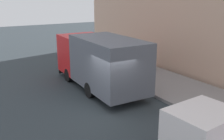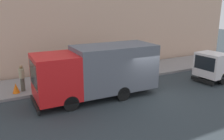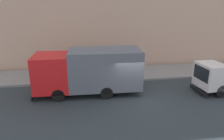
{
  "view_description": "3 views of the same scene",
  "coord_description": "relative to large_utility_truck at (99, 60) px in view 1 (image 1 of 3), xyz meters",
  "views": [
    {
      "loc": [
        -5.67,
        -9.99,
        5.28
      ],
      "look_at": [
        0.91,
        0.93,
        1.63
      ],
      "focal_mm": 41.51,
      "sensor_mm": 36.0,
      "label": 1
    },
    {
      "loc": [
        -11.15,
        8.47,
        5.45
      ],
      "look_at": [
        1.39,
        1.84,
        1.53
      ],
      "focal_mm": 37.88,
      "sensor_mm": 36.0,
      "label": 2
    },
    {
      "loc": [
        -12.74,
        3.21,
        6.11
      ],
      "look_at": [
        1.74,
        1.22,
        1.47
      ],
      "focal_mm": 33.59,
      "sensor_mm": 36.0,
      "label": 3
    }
  ],
  "objects": [
    {
      "name": "ground",
      "position": [
        -1.22,
        -2.91,
        -1.71
      ],
      "size": [
        80.0,
        80.0,
        0.0
      ],
      "primitive_type": "plane",
      "color": "#2D3439"
    },
    {
      "name": "sidewalk",
      "position": [
        3.74,
        -2.91,
        -1.62
      ],
      "size": [
        3.92,
        30.0,
        0.18
      ],
      "primitive_type": "cube",
      "color": "gray",
      "rests_on": "ground"
    },
    {
      "name": "pedestrian_walking",
      "position": [
        4.93,
        0.99,
        -0.63
      ],
      "size": [
        0.52,
        0.52,
        1.72
      ],
      "rotation": [
        0.0,
        0.0,
        2.06
      ],
      "color": "#5D554B",
      "rests_on": "sidewalk"
    },
    {
      "name": "building_facade",
      "position": [
        6.2,
        -2.91,
        2.84
      ],
      "size": [
        0.5,
        30.0,
        9.1
      ],
      "primitive_type": "cube",
      "color": "#D1A78C",
      "rests_on": "ground"
    },
    {
      "name": "traffic_cone_orange",
      "position": [
        2.55,
        4.39,
        -1.21
      ],
      "size": [
        0.44,
        0.44,
        0.63
      ],
      "primitive_type": "cone",
      "color": "orange",
      "rests_on": "sidewalk"
    },
    {
      "name": "large_utility_truck",
      "position": [
        0.0,
        0.0,
        0.0
      ],
      "size": [
        2.71,
        7.41,
        3.12
      ],
      "rotation": [
        0.0,
        0.0,
        -0.02
      ],
      "color": "red",
      "rests_on": "ground"
    },
    {
      "name": "pedestrian_standing",
      "position": [
        2.75,
        3.95,
        -0.64
      ],
      "size": [
        0.39,
        0.39,
        1.67
      ],
      "rotation": [
        0.0,
        0.0,
        6.12
      ],
      "color": "#515144",
      "rests_on": "sidewalk"
    }
  ]
}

